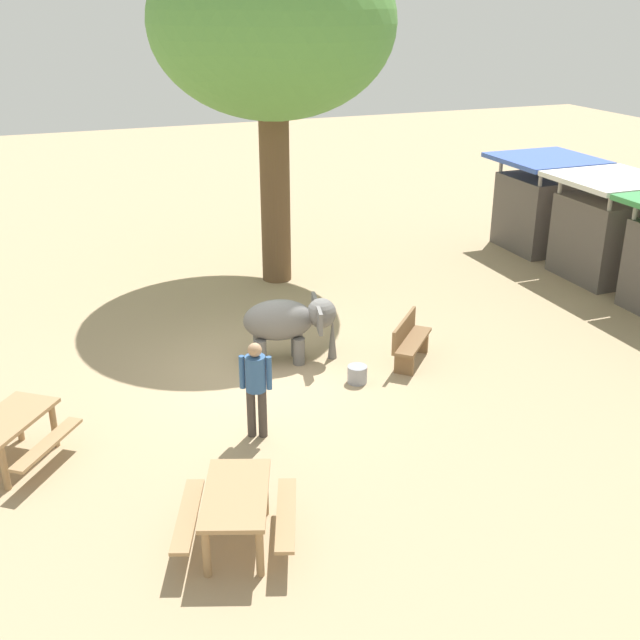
# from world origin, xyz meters

# --- Properties ---
(ground_plane) EXTENTS (60.00, 60.00, 0.00)m
(ground_plane) POSITION_xyz_m (0.00, 0.00, 0.00)
(ground_plane) COLOR tan
(elephant) EXTENTS (1.25, 1.82, 1.25)m
(elephant) POSITION_xyz_m (-0.30, 0.63, 0.80)
(elephant) COLOR slate
(elephant) RESTS_ON ground_plane
(person_handler) EXTENTS (0.32, 0.47, 1.62)m
(person_handler) POSITION_xyz_m (2.15, -0.73, 0.95)
(person_handler) COLOR #3F3833
(person_handler) RESTS_ON ground_plane
(shade_tree_main) EXTENTS (5.91, 5.42, 8.05)m
(shade_tree_main) POSITION_xyz_m (-4.81, 1.86, 5.90)
(shade_tree_main) COLOR brown
(shade_tree_main) RESTS_ON ground_plane
(wooden_bench) EXTENTS (1.30, 1.24, 0.88)m
(wooden_bench) POSITION_xyz_m (0.60, 2.74, 0.47)
(wooden_bench) COLOR brown
(wooden_bench) RESTS_ON ground_plane
(picnic_table_near) EXTENTS (2.09, 2.09, 0.78)m
(picnic_table_near) POSITION_xyz_m (1.60, -4.37, 0.59)
(picnic_table_near) COLOR #9E7A51
(picnic_table_near) RESTS_ON ground_plane
(picnic_table_far) EXTENTS (1.92, 1.90, 0.78)m
(picnic_table_far) POSITION_xyz_m (4.58, -1.72, 0.59)
(picnic_table_far) COLOR #9E7A51
(picnic_table_far) RESTS_ON ground_plane
(market_stall_blue) EXTENTS (2.50, 2.50, 2.52)m
(market_stall_blue) POSITION_xyz_m (-4.64, 9.42, 1.14)
(market_stall_blue) COLOR #59514C
(market_stall_blue) RESTS_ON ground_plane
(market_stall_white) EXTENTS (2.50, 2.50, 2.52)m
(market_stall_white) POSITION_xyz_m (-2.04, 9.42, 1.14)
(market_stall_white) COLOR #59514C
(market_stall_white) RESTS_ON ground_plane
(feed_bucket) EXTENTS (0.36, 0.36, 0.32)m
(feed_bucket) POSITION_xyz_m (1.02, 1.49, 0.16)
(feed_bucket) COLOR gray
(feed_bucket) RESTS_ON ground_plane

